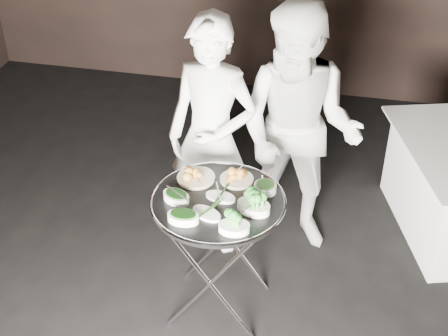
% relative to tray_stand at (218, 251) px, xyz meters
% --- Properties ---
extents(tray_stand, '(0.56, 0.47, 0.82)m').
position_rel_tray_stand_xyz_m(tray_stand, '(0.00, 0.00, 0.00)').
color(tray_stand, silver).
rests_on(tray_stand, floor).
extents(serving_tray, '(0.76, 0.76, 0.04)m').
position_rel_tray_stand_xyz_m(serving_tray, '(0.00, 0.00, 0.37)').
color(serving_tray, black).
rests_on(serving_tray, tray_stand).
extents(potato_plate_a, '(0.22, 0.22, 0.08)m').
position_rel_tray_stand_xyz_m(potato_plate_a, '(-0.17, 0.17, 0.41)').
color(potato_plate_a, beige).
rests_on(potato_plate_a, serving_tray).
extents(potato_plate_b, '(0.19, 0.19, 0.07)m').
position_rel_tray_stand_xyz_m(potato_plate_b, '(0.06, 0.21, 0.41)').
color(potato_plate_b, beige).
rests_on(potato_plate_b, serving_tray).
extents(greens_bowl, '(0.13, 0.13, 0.07)m').
position_rel_tray_stand_xyz_m(greens_bowl, '(0.24, 0.14, 0.41)').
color(greens_bowl, white).
rests_on(greens_bowl, serving_tray).
extents(asparagus_plate_a, '(0.19, 0.13, 0.04)m').
position_rel_tray_stand_xyz_m(asparagus_plate_a, '(0.01, 0.02, 0.39)').
color(asparagus_plate_a, white).
rests_on(asparagus_plate_a, serving_tray).
extents(asparagus_plate_b, '(0.21, 0.17, 0.04)m').
position_rel_tray_stand_xyz_m(asparagus_plate_b, '(-0.03, -0.14, 0.39)').
color(asparagus_plate_b, white).
rests_on(asparagus_plate_b, serving_tray).
extents(spinach_bowl_a, '(0.19, 0.16, 0.07)m').
position_rel_tray_stand_xyz_m(spinach_bowl_a, '(-0.22, -0.05, 0.41)').
color(spinach_bowl_a, white).
rests_on(spinach_bowl_a, serving_tray).
extents(spinach_bowl_b, '(0.17, 0.11, 0.07)m').
position_rel_tray_stand_xyz_m(spinach_bowl_b, '(-0.14, -0.22, 0.41)').
color(spinach_bowl_b, white).
rests_on(spinach_bowl_b, serving_tray).
extents(broccoli_bowl_a, '(0.21, 0.18, 0.08)m').
position_rel_tray_stand_xyz_m(broccoli_bowl_a, '(0.21, -0.05, 0.41)').
color(broccoli_bowl_a, white).
rests_on(broccoli_bowl_a, serving_tray).
extents(broccoli_bowl_b, '(0.18, 0.14, 0.07)m').
position_rel_tray_stand_xyz_m(broccoli_bowl_b, '(0.14, -0.24, 0.41)').
color(broccoli_bowl_b, white).
rests_on(broccoli_bowl_b, serving_tray).
extents(serving_utensils, '(0.58, 0.42, 0.01)m').
position_rel_tray_stand_xyz_m(serving_utensils, '(0.02, 0.07, 0.42)').
color(serving_utensils, silver).
rests_on(serving_utensils, serving_tray).
extents(waiter_left, '(0.67, 0.50, 1.65)m').
position_rel_tray_stand_xyz_m(waiter_left, '(-0.19, 0.63, 0.37)').
color(waiter_left, white).
rests_on(waiter_left, floor).
extents(waiter_right, '(0.94, 0.79, 1.72)m').
position_rel_tray_stand_xyz_m(waiter_right, '(0.35, 0.77, 0.40)').
color(waiter_right, white).
rests_on(waiter_right, floor).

